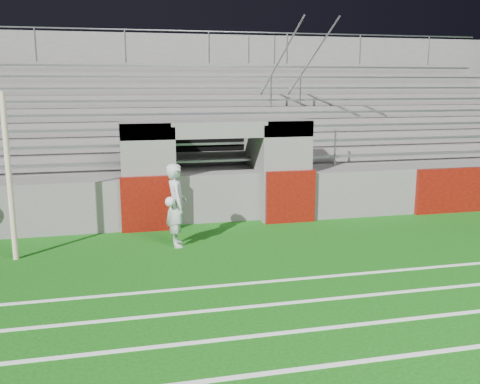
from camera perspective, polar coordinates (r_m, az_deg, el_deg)
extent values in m
plane|color=#0F4D0C|center=(10.69, 1.19, -7.72)|extent=(90.00, 90.00, 0.00)
cylinder|color=beige|center=(11.53, -23.41, 1.41)|extent=(0.11, 0.11, 3.37)
cube|color=white|center=(7.22, 9.55, -17.78)|extent=(28.00, 0.09, 0.01)
cube|color=white|center=(8.04, 6.72, -14.48)|extent=(28.00, 0.09, 0.01)
cube|color=white|center=(8.90, 4.48, -11.78)|extent=(28.00, 0.09, 0.01)
cube|color=white|center=(9.78, 2.67, -9.55)|extent=(28.00, 0.09, 0.01)
cube|color=#5F5C5A|center=(13.48, -9.99, 1.84)|extent=(1.20, 1.00, 2.60)
cube|color=#5F5C5A|center=(14.14, 4.73, 2.42)|extent=(1.20, 1.00, 2.60)
cube|color=black|center=(15.35, -3.65, 2.97)|extent=(2.60, 0.20, 2.50)
cube|color=#5F5C5A|center=(14.13, -7.50, 2.15)|extent=(0.10, 2.20, 2.50)
cube|color=#5F5C5A|center=(14.53, 1.56, 2.51)|extent=(0.10, 2.20, 2.50)
cube|color=#5F5C5A|center=(13.56, -2.49, 6.75)|extent=(4.80, 1.00, 0.40)
cube|color=#5F5C5A|center=(17.47, -4.84, 3.65)|extent=(26.00, 8.00, 0.20)
cube|color=#5F5C5A|center=(17.57, -4.81, 1.63)|extent=(26.00, 8.00, 1.05)
cube|color=#530C07|center=(13.05, -9.75, -1.26)|extent=(1.30, 0.15, 1.35)
cube|color=#530C07|center=(13.73, 5.40, -0.51)|extent=(1.30, 0.15, 1.35)
cube|color=#530C07|center=(15.87, 21.70, 0.16)|extent=(2.20, 0.15, 1.25)
cube|color=gray|center=(14.57, -3.15, 3.39)|extent=(23.00, 0.28, 0.06)
cube|color=#5F5C5A|center=(15.40, -3.71, 3.71)|extent=(24.00, 0.75, 0.38)
cube|color=gray|center=(15.25, -3.67, 5.19)|extent=(23.00, 0.28, 0.06)
cube|color=#5F5C5A|center=(16.11, -4.17, 4.73)|extent=(24.00, 0.75, 0.76)
cube|color=gray|center=(15.95, -4.14, 6.83)|extent=(23.00, 0.28, 0.06)
cube|color=#5F5C5A|center=(16.83, -4.59, 5.66)|extent=(24.00, 0.75, 1.14)
cube|color=gray|center=(16.67, -4.58, 8.33)|extent=(23.00, 0.28, 0.06)
cube|color=#5F5C5A|center=(17.55, -4.98, 6.51)|extent=(24.00, 0.75, 1.52)
cube|color=gray|center=(17.39, -4.98, 9.70)|extent=(23.00, 0.28, 0.06)
cube|color=#5F5C5A|center=(18.27, -5.33, 7.30)|extent=(24.00, 0.75, 1.90)
cube|color=gray|center=(18.13, -5.36, 10.97)|extent=(23.00, 0.28, 0.06)
cube|color=#5F5C5A|center=(19.00, -5.67, 8.02)|extent=(24.00, 0.75, 2.28)
cube|color=gray|center=(18.87, -5.71, 12.13)|extent=(23.00, 0.28, 0.06)
cube|color=#5F5C5A|center=(19.74, -5.97, 8.70)|extent=(24.00, 0.75, 2.66)
cube|color=gray|center=(19.62, -6.03, 13.21)|extent=(23.00, 0.28, 0.06)
cube|color=#5F5C5A|center=(20.40, -6.23, 8.96)|extent=(26.00, 0.60, 5.29)
cylinder|color=#A5A8AD|center=(14.91, 6.56, 4.60)|extent=(0.05, 0.05, 1.00)
cylinder|color=#A5A8AD|center=(17.66, 3.33, 10.66)|extent=(0.05, 0.05, 1.00)
cylinder|color=#A5A8AD|center=(20.59, 0.91, 15.02)|extent=(0.05, 0.05, 1.00)
cylinder|color=#A5A8AD|center=(17.66, 3.35, 12.28)|extent=(0.05, 6.02, 3.08)
cylinder|color=#A5A8AD|center=(15.28, 10.10, 4.66)|extent=(0.05, 0.05, 1.00)
cylinder|color=#A5A8AD|center=(17.97, 6.44, 10.62)|extent=(0.05, 0.05, 1.00)
cylinder|color=#A5A8AD|center=(20.86, 3.67, 14.95)|extent=(0.05, 0.05, 1.00)
cylinder|color=#A5A8AD|center=(17.97, 6.47, 12.22)|extent=(0.05, 6.02, 3.08)
cylinder|color=#A5A8AD|center=(20.12, -21.01, 14.51)|extent=(0.05, 0.05, 1.10)
cylinder|color=#A5A8AD|center=(19.98, -12.16, 15.03)|extent=(0.05, 0.05, 1.10)
cylinder|color=#A5A8AD|center=(20.28, -3.35, 15.20)|extent=(0.05, 0.05, 1.10)
cylinder|color=#A5A8AD|center=(21.01, 5.02, 15.04)|extent=(0.05, 0.05, 1.10)
cylinder|color=#A5A8AD|center=(22.13, 12.67, 14.63)|extent=(0.05, 0.05, 1.10)
cylinder|color=#A5A8AD|center=(23.58, 19.45, 14.06)|extent=(0.05, 0.05, 1.10)
cylinder|color=#A5A8AD|center=(20.17, -6.29, 16.74)|extent=(24.00, 0.05, 0.05)
imported|color=#B5BCC0|center=(11.74, -6.79, -1.39)|extent=(0.45, 0.68, 1.83)
sphere|color=white|center=(11.47, -7.47, -1.05)|extent=(0.22, 0.22, 0.22)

